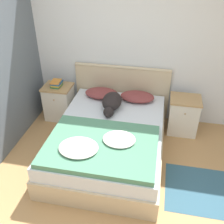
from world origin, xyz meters
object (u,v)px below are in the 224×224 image
(bed, at_px, (109,140))
(nightstand_left, at_px, (59,102))
(dog, at_px, (112,102))
(pillow_right, at_px, (137,97))
(nightstand_right, at_px, (183,115))
(pillow_left, at_px, (101,93))
(book_stack, at_px, (57,84))

(bed, distance_m, nightstand_left, 1.29)
(bed, distance_m, dog, 0.58)
(bed, distance_m, pillow_right, 0.89)
(nightstand_right, bearing_deg, nightstand_left, 180.00)
(nightstand_right, distance_m, dog, 1.17)
(pillow_left, bearing_deg, nightstand_left, -178.11)
(nightstand_right, distance_m, pillow_left, 1.35)
(bed, distance_m, pillow_left, 0.89)
(bed, bearing_deg, nightstand_left, 143.71)
(bed, relative_size, pillow_right, 3.80)
(nightstand_right, xyz_separation_m, dog, (-1.09, -0.30, 0.28))
(nightstand_right, bearing_deg, pillow_right, 178.11)
(pillow_right, distance_m, dog, 0.48)
(nightstand_right, distance_m, pillow_right, 0.78)
(pillow_left, xyz_separation_m, book_stack, (-0.74, -0.03, 0.12))
(bed, bearing_deg, pillow_left, 110.36)
(bed, relative_size, book_stack, 9.27)
(nightstand_right, bearing_deg, book_stack, -179.75)
(nightstand_left, relative_size, nightstand_right, 1.00)
(pillow_right, bearing_deg, dog, -136.56)
(bed, bearing_deg, nightstand_right, 36.29)
(nightstand_left, xyz_separation_m, pillow_left, (0.74, 0.02, 0.24))
(nightstand_right, relative_size, book_stack, 2.76)
(nightstand_left, bearing_deg, dog, -17.22)
(bed, xyz_separation_m, dog, (-0.06, 0.46, 0.35))
(bed, relative_size, dog, 3.16)
(pillow_left, bearing_deg, nightstand_right, -1.06)
(nightstand_right, xyz_separation_m, book_stack, (-2.07, -0.01, 0.35))
(bed, relative_size, pillow_left, 3.80)
(nightstand_right, height_order, pillow_right, nightstand_right)
(pillow_left, height_order, dog, dog)
(bed, xyz_separation_m, nightstand_left, (-1.03, 0.76, 0.07))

